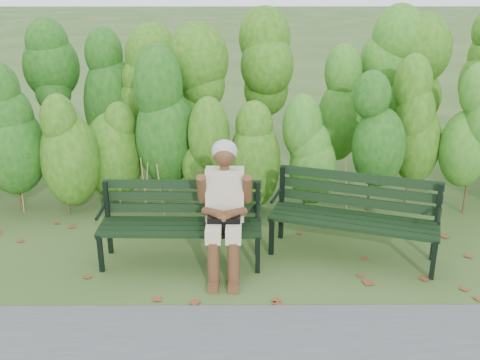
{
  "coord_description": "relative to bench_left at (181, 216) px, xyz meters",
  "views": [
    {
      "loc": [
        -0.03,
        -5.33,
        2.92
      ],
      "look_at": [
        0.0,
        0.35,
        0.75
      ],
      "focal_mm": 42.0,
      "sensor_mm": 36.0,
      "label": 1
    }
  ],
  "objects": [
    {
      "name": "seated_woman",
      "position": [
        0.46,
        -0.19,
        0.25
      ],
      "size": [
        0.55,
        0.81,
        1.33
      ],
      "color": "#C4AE92",
      "rests_on": "ground"
    },
    {
      "name": "bench_left",
      "position": [
        0.0,
        0.0,
        0.0
      ],
      "size": [
        1.67,
        0.58,
        0.83
      ],
      "color": "black",
      "rests_on": "ground"
    },
    {
      "name": "ground",
      "position": [
        0.61,
        0.03,
        -0.49
      ],
      "size": [
        80.0,
        80.0,
        0.0
      ],
      "primitive_type": "plane",
      "color": "#2E4A1A"
    },
    {
      "name": "bench_right",
      "position": [
        1.83,
        0.11,
        0.02
      ],
      "size": [
        1.82,
        1.08,
        0.86
      ],
      "color": "black",
      "rests_on": "ground"
    },
    {
      "name": "hedge_band",
      "position": [
        0.61,
        1.89,
        0.77
      ],
      "size": [
        11.04,
        1.67,
        2.42
      ],
      "color": "#47381E",
      "rests_on": "ground"
    },
    {
      "name": "leaf_litter",
      "position": [
        0.47,
        0.1,
        -0.49
      ],
      "size": [
        5.76,
        2.23,
        0.01
      ],
      "color": "brown",
      "rests_on": "ground"
    }
  ]
}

